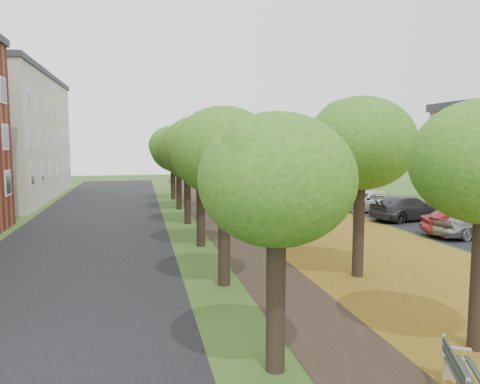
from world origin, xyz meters
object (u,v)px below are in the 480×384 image
bench (466,380)px  car_grey (408,208)px  car_white (381,202)px  car_red (466,224)px  car_silver (469,221)px

bench → car_grey: (10.21, 18.38, 0.25)m
car_white → bench: bearing=177.8°
car_white → car_red: bearing=-157.5°
bench → car_white: car_white is taller
car_grey → car_silver: bearing=169.2°
bench → car_red: bearing=-14.1°
car_red → car_white: 8.56m
car_grey → car_white: car_grey is taller
car_silver → bench: bearing=125.8°
bench → car_white: 24.08m
car_red → car_silver: bearing=-51.9°
car_silver → car_red: size_ratio=1.10×
car_silver → car_grey: bearing=-13.4°
bench → car_silver: car_silver is taller
car_red → car_grey: 5.19m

